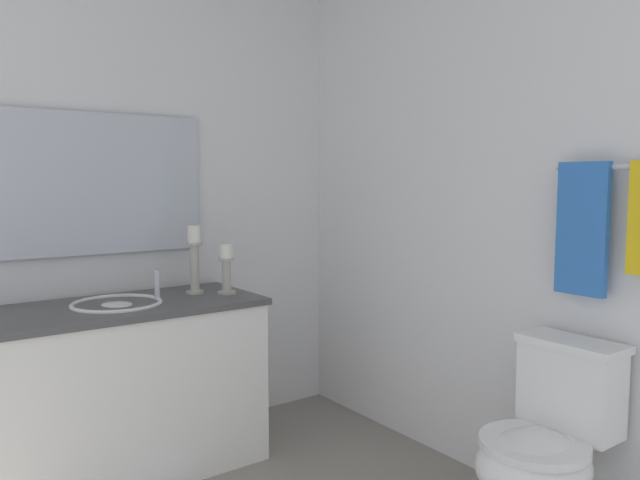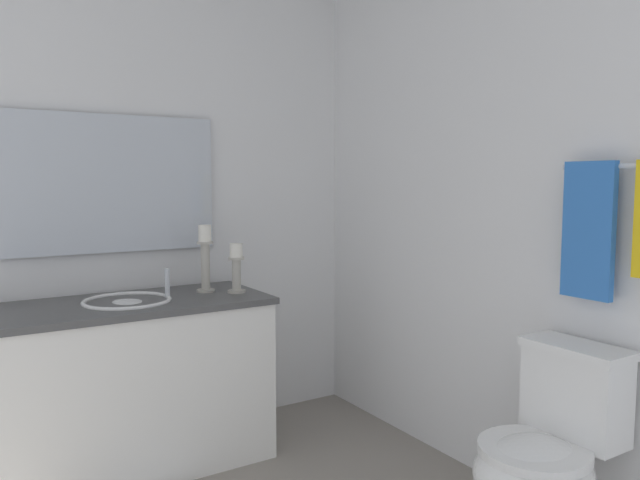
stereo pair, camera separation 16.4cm
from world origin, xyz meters
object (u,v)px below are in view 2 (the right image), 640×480
at_px(mirror, 109,184).
at_px(candle_holder_short, 205,256).
at_px(vanity_cabinet, 130,385).
at_px(sink_basin, 128,310).
at_px(candle_holder_tall, 236,267).
at_px(towel_near_vanity, 588,230).
at_px(toilet, 546,455).

height_order(mirror, candle_holder_short, mirror).
distance_m(vanity_cabinet, sink_basin, 0.36).
bearing_deg(candle_holder_tall, mirror, -122.63).
distance_m(vanity_cabinet, towel_near_vanity, 2.09).
bearing_deg(candle_holder_short, towel_near_vanity, 30.59).
relative_size(vanity_cabinet, mirror, 1.21).
bearing_deg(toilet, candle_holder_short, -155.66).
bearing_deg(toilet, vanity_cabinet, -143.46).
relative_size(vanity_cabinet, towel_near_vanity, 2.56).
bearing_deg(candle_holder_short, candle_holder_tall, 50.26).
bearing_deg(vanity_cabinet, towel_near_vanity, 41.55).
height_order(sink_basin, candle_holder_short, candle_holder_short).
bearing_deg(towel_near_vanity, candle_holder_tall, -151.32).
bearing_deg(candle_holder_tall, candle_holder_short, -129.74).
bearing_deg(candle_holder_short, mirror, -120.22).
bearing_deg(candle_holder_tall, towel_near_vanity, 28.68).
xyz_separation_m(mirror, candle_holder_short, (0.23, 0.40, -0.36)).
relative_size(vanity_cabinet, toilet, 1.71).
distance_m(candle_holder_tall, candle_holder_short, 0.17).
relative_size(candle_holder_tall, toilet, 0.33).
bearing_deg(candle_holder_tall, toilet, 21.72).
bearing_deg(sink_basin, candle_holder_short, 96.62).
height_order(candle_holder_tall, toilet, candle_holder_tall).
xyz_separation_m(mirror, candle_holder_tall, (0.33, 0.52, -0.41)).
distance_m(candle_holder_short, toilet, 1.76).
bearing_deg(vanity_cabinet, sink_basin, 90.00).
distance_m(toilet, towel_near_vanity, 0.82).
height_order(sink_basin, toilet, sink_basin).
bearing_deg(towel_near_vanity, candle_holder_short, -149.41).
bearing_deg(sink_basin, mirror, -179.80).
bearing_deg(mirror, towel_near_vanity, 36.61).
distance_m(candle_holder_tall, toilet, 1.61).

